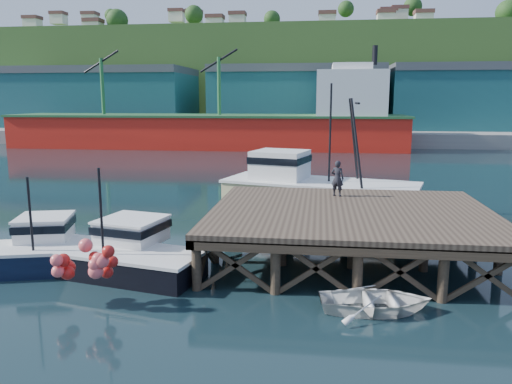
% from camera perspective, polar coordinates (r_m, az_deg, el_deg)
% --- Properties ---
extents(ground, '(300.00, 300.00, 0.00)m').
position_cam_1_polar(ground, '(22.86, -3.39, -6.79)').
color(ground, black).
rests_on(ground, ground).
extents(wharf, '(12.00, 10.00, 2.62)m').
position_cam_1_polar(wharf, '(21.83, 10.80, -2.51)').
color(wharf, brown).
rests_on(wharf, ground).
extents(far_quay, '(160.00, 40.00, 2.00)m').
position_cam_1_polar(far_quay, '(91.70, 4.79, 6.91)').
color(far_quay, gray).
rests_on(far_quay, ground).
extents(warehouse_left, '(32.00, 16.00, 9.00)m').
position_cam_1_polar(warehouse_left, '(94.86, -17.28, 9.93)').
color(warehouse_left, '#1B565A').
rests_on(warehouse_left, far_quay).
extents(warehouse_mid, '(28.00, 16.00, 9.00)m').
position_cam_1_polar(warehouse_mid, '(86.52, 4.69, 10.34)').
color(warehouse_mid, '#1B565A').
rests_on(warehouse_mid, far_quay).
extents(warehouse_right, '(30.00, 16.00, 9.00)m').
position_cam_1_polar(warehouse_right, '(90.22, 24.36, 9.46)').
color(warehouse_right, '#1B565A').
rests_on(warehouse_right, far_quay).
extents(cargo_ship, '(55.50, 10.00, 13.75)m').
position_cam_1_polar(cargo_ship, '(70.64, -2.95, 7.73)').
color(cargo_ship, red).
rests_on(cargo_ship, ground).
extents(hillside, '(220.00, 50.00, 22.00)m').
position_cam_1_polar(hillside, '(121.57, 5.53, 12.51)').
color(hillside, '#2D511E').
rests_on(hillside, ground).
extents(boat_navy, '(6.64, 4.27, 3.92)m').
position_cam_1_polar(boat_navy, '(22.21, -23.40, -6.07)').
color(boat_navy, black).
rests_on(boat_navy, ground).
extents(boat_black, '(7.41, 6.14, 4.34)m').
position_cam_1_polar(boat_black, '(20.70, -15.35, -6.72)').
color(boat_black, black).
rests_on(boat_black, ground).
extents(trawler, '(12.20, 7.04, 7.71)m').
position_cam_1_polar(trawler, '(30.19, 6.83, 0.54)').
color(trawler, beige).
rests_on(trawler, ground).
extents(dinghy, '(3.88, 2.95, 0.75)m').
position_cam_1_polar(dinghy, '(17.01, 13.52, -11.98)').
color(dinghy, silver).
rests_on(dinghy, ground).
extents(dockworker, '(0.75, 0.63, 1.75)m').
position_cam_1_polar(dockworker, '(24.67, 9.28, 1.55)').
color(dockworker, black).
rests_on(dockworker, wharf).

